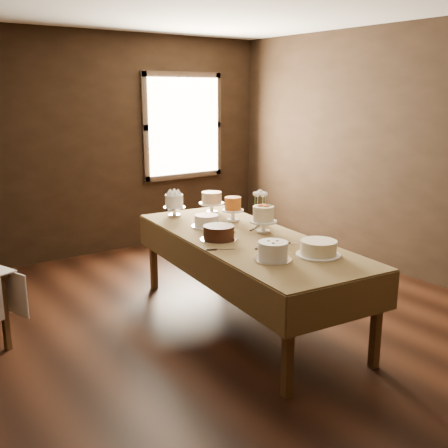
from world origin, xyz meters
TOP-DOWN VIEW (x-y plane):
  - floor at (0.00, 0.00)m, footprint 5.00×6.00m
  - wall_back at (0.00, 3.00)m, footprint 5.00×0.02m
  - wall_right at (2.50, 0.00)m, footprint 0.02×6.00m
  - window at (1.30, 2.94)m, footprint 1.10×0.05m
  - display_table at (0.22, 0.16)m, footprint 1.29×2.69m
  - cake_meringue at (0.13, 1.26)m, footprint 0.25×0.25m
  - cake_speckled at (0.53, 1.16)m, footprint 0.27×0.27m
  - cake_lattice at (0.14, 0.68)m, footprint 0.30×0.30m
  - cake_caramel at (0.50, 0.74)m, footprint 0.22×0.22m
  - cake_chocolate at (-0.03, 0.24)m, footprint 0.37×0.37m
  - cake_flowers at (0.45, 0.21)m, footprint 0.25×0.25m
  - cake_swirl at (-0.03, -0.48)m, footprint 0.29×0.29m
  - cake_cream at (0.34, -0.59)m, footprint 0.35×0.35m
  - cake_server_a at (0.19, -0.11)m, footprint 0.23×0.13m
  - cake_server_b at (0.45, -0.27)m, footprint 0.19×0.19m
  - cake_server_c at (0.25, 0.51)m, footprint 0.06×0.24m
  - cake_server_d at (0.52, 0.39)m, footprint 0.22×0.14m
  - cake_server_e at (-0.15, -0.04)m, footprint 0.22×0.14m
  - flower_vase at (0.63, 0.47)m, footprint 0.16×0.16m
  - flower_bouquet at (0.63, 0.47)m, footprint 0.14×0.14m

SIDE VIEW (x-z plane):
  - floor at x=0.00m, z-range -0.01..0.01m
  - display_table at x=0.22m, z-range 0.34..1.15m
  - cake_server_a at x=0.19m, z-range 0.80..0.81m
  - cake_server_b at x=0.45m, z-range 0.80..0.81m
  - cake_server_c at x=0.25m, z-range 0.80..0.81m
  - cake_server_d at x=0.52m, z-range 0.80..0.81m
  - cake_server_e at x=-0.15m, z-range 0.80..0.81m
  - cake_lattice at x=0.14m, z-range 0.80..0.91m
  - cake_cream at x=0.34m, z-range 0.80..0.92m
  - flower_vase at x=0.63m, z-range 0.80..0.92m
  - cake_chocolate at x=-0.03m, z-range 0.80..0.93m
  - cake_swirl at x=-0.03m, z-range 0.80..0.95m
  - cake_speckled at x=0.53m, z-range 0.79..1.03m
  - cake_meringue at x=0.13m, z-range 0.79..1.03m
  - cake_caramel at x=0.50m, z-range 0.78..1.04m
  - cake_flowers at x=0.45m, z-range 0.79..1.04m
  - flower_bouquet at x=0.63m, z-range 0.94..1.14m
  - wall_back at x=0.00m, z-range 0.00..2.80m
  - wall_right at x=2.50m, z-range 0.00..2.80m
  - window at x=1.30m, z-range 0.95..2.25m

